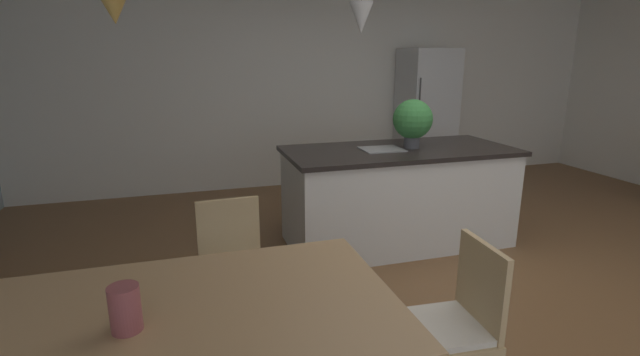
{
  "coord_description": "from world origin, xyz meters",
  "views": [
    {
      "loc": [
        -1.94,
        -2.71,
        1.7
      ],
      "look_at": [
        -1.08,
        0.15,
        0.9
      ],
      "focal_mm": 25.49,
      "sensor_mm": 36.0,
      "label": 1
    }
  ],
  "objects_px": {
    "kitchen_island": "(398,195)",
    "potted_plant_on_island": "(413,120)",
    "refrigerator": "(425,117)",
    "vase_on_dining_table": "(125,309)",
    "chair_far_right": "(234,268)",
    "chair_kitchen_end": "(453,323)",
    "dining_table": "(135,334)"
  },
  "relations": [
    {
      "from": "dining_table",
      "to": "chair_kitchen_end",
      "type": "bearing_deg",
      "value": -0.13
    },
    {
      "from": "dining_table",
      "to": "chair_kitchen_end",
      "type": "distance_m",
      "value": 1.41
    },
    {
      "from": "potted_plant_on_island",
      "to": "refrigerator",
      "type": "bearing_deg",
      "value": 57.35
    },
    {
      "from": "chair_far_right",
      "to": "potted_plant_on_island",
      "type": "bearing_deg",
      "value": 32.55
    },
    {
      "from": "chair_far_right",
      "to": "refrigerator",
      "type": "bearing_deg",
      "value": 45.56
    },
    {
      "from": "vase_on_dining_table",
      "to": "chair_far_right",
      "type": "bearing_deg",
      "value": 63.7
    },
    {
      "from": "chair_kitchen_end",
      "to": "potted_plant_on_island",
      "type": "relative_size",
      "value": 1.98
    },
    {
      "from": "dining_table",
      "to": "chair_kitchen_end",
      "type": "relative_size",
      "value": 2.35
    },
    {
      "from": "chair_far_right",
      "to": "kitchen_island",
      "type": "height_order",
      "value": "kitchen_island"
    },
    {
      "from": "chair_far_right",
      "to": "vase_on_dining_table",
      "type": "bearing_deg",
      "value": -116.3
    },
    {
      "from": "chair_kitchen_end",
      "to": "refrigerator",
      "type": "distance_m",
      "value": 4.44
    },
    {
      "from": "kitchen_island",
      "to": "potted_plant_on_island",
      "type": "distance_m",
      "value": 0.7
    },
    {
      "from": "kitchen_island",
      "to": "refrigerator",
      "type": "bearing_deg",
      "value": 54.97
    },
    {
      "from": "chair_far_right",
      "to": "chair_kitchen_end",
      "type": "height_order",
      "value": "same"
    },
    {
      "from": "chair_kitchen_end",
      "to": "chair_far_right",
      "type": "bearing_deg",
      "value": 136.38
    },
    {
      "from": "refrigerator",
      "to": "vase_on_dining_table",
      "type": "bearing_deg",
      "value": -130.84
    },
    {
      "from": "chair_kitchen_end",
      "to": "potted_plant_on_island",
      "type": "distance_m",
      "value": 2.27
    },
    {
      "from": "dining_table",
      "to": "vase_on_dining_table",
      "type": "relative_size",
      "value": 11.88
    },
    {
      "from": "vase_on_dining_table",
      "to": "refrigerator",
      "type": "bearing_deg",
      "value": 49.16
    },
    {
      "from": "dining_table",
      "to": "kitchen_island",
      "type": "distance_m",
      "value": 2.9
    },
    {
      "from": "chair_far_right",
      "to": "vase_on_dining_table",
      "type": "distance_m",
      "value": 1.12
    },
    {
      "from": "dining_table",
      "to": "potted_plant_on_island",
      "type": "relative_size",
      "value": 4.66
    },
    {
      "from": "kitchen_island",
      "to": "refrigerator",
      "type": "height_order",
      "value": "refrigerator"
    },
    {
      "from": "dining_table",
      "to": "vase_on_dining_table",
      "type": "bearing_deg",
      "value": -101.59
    },
    {
      "from": "dining_table",
      "to": "refrigerator",
      "type": "distance_m",
      "value": 5.22
    },
    {
      "from": "dining_table",
      "to": "refrigerator",
      "type": "relative_size",
      "value": 1.13
    },
    {
      "from": "potted_plant_on_island",
      "to": "chair_far_right",
      "type": "bearing_deg",
      "value": -147.45
    },
    {
      "from": "chair_far_right",
      "to": "chair_kitchen_end",
      "type": "distance_m",
      "value": 1.29
    },
    {
      "from": "refrigerator",
      "to": "potted_plant_on_island",
      "type": "relative_size",
      "value": 4.13
    },
    {
      "from": "chair_kitchen_end",
      "to": "potted_plant_on_island",
      "type": "bearing_deg",
      "value": 68.01
    },
    {
      "from": "dining_table",
      "to": "chair_far_right",
      "type": "xyz_separation_m",
      "value": [
        0.46,
        0.89,
        -0.21
      ]
    },
    {
      "from": "kitchen_island",
      "to": "vase_on_dining_table",
      "type": "xyz_separation_m",
      "value": [
        -2.1,
        -2.07,
        0.37
      ]
    }
  ]
}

